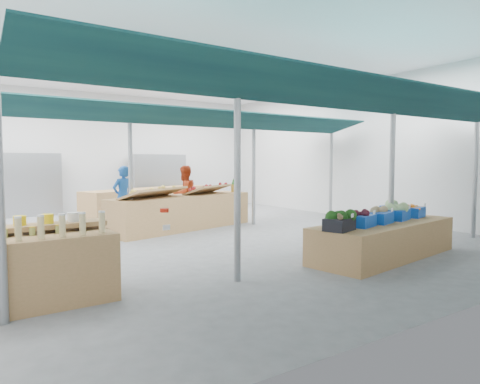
# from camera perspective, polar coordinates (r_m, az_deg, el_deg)

# --- Properties ---
(floor) EXTENTS (13.00, 13.00, 0.00)m
(floor) POSITION_cam_1_polar(r_m,az_deg,el_deg) (10.28, -8.01, -5.76)
(floor) COLOR slate
(floor) RESTS_ON ground
(hall) EXTENTS (13.00, 13.00, 13.00)m
(hall) POSITION_cam_1_polar(r_m,az_deg,el_deg) (11.48, -11.28, 8.47)
(hall) COLOR silver
(hall) RESTS_ON ground
(pole_grid) EXTENTS (10.00, 4.60, 3.00)m
(pole_grid) POSITION_cam_1_polar(r_m,az_deg,el_deg) (8.99, 1.09, 4.49)
(pole_grid) COLOR gray
(pole_grid) RESTS_ON floor
(awnings) EXTENTS (9.50, 7.08, 0.30)m
(awnings) POSITION_cam_1_polar(r_m,az_deg,el_deg) (9.05, 1.10, 10.63)
(awnings) COLOR #0A262D
(awnings) RESTS_ON pole_grid
(back_shelving_left) EXTENTS (2.00, 0.50, 2.00)m
(back_shelving_left) POSITION_cam_1_polar(r_m,az_deg,el_deg) (15.27, -26.58, 0.82)
(back_shelving_left) COLOR #B23F33
(back_shelving_left) RESTS_ON floor
(back_shelving_right) EXTENTS (2.00, 0.50, 2.00)m
(back_shelving_right) POSITION_cam_1_polar(r_m,az_deg,el_deg) (16.44, -10.83, 1.37)
(back_shelving_right) COLOR #B23F33
(back_shelving_right) RESTS_ON floor
(bottle_shelf) EXTENTS (1.93, 1.18, 1.13)m
(bottle_shelf) POSITION_cam_1_polar(r_m,az_deg,el_deg) (5.82, -26.16, -9.05)
(bottle_shelf) COLOR olive
(bottle_shelf) RESTS_ON floor
(veg_counter) EXTENTS (3.44, 1.59, 0.64)m
(veg_counter) POSITION_cam_1_polar(r_m,az_deg,el_deg) (8.27, 18.69, -6.05)
(veg_counter) COLOR olive
(veg_counter) RESTS_ON floor
(fruit_counter) EXTENTS (4.20, 2.00, 0.88)m
(fruit_counter) POSITION_cam_1_polar(r_m,az_deg,el_deg) (11.18, -7.65, -2.70)
(fruit_counter) COLOR olive
(fruit_counter) RESTS_ON floor
(far_counter) EXTENTS (4.83, 2.64, 0.87)m
(far_counter) POSITION_cam_1_polar(r_m,az_deg,el_deg) (14.65, -12.06, -1.19)
(far_counter) COLOR olive
(far_counter) RESTS_ON floor
(crate_stack) EXTENTS (0.51, 0.40, 0.55)m
(crate_stack) POSITION_cam_1_polar(r_m,az_deg,el_deg) (10.15, 22.29, -4.59)
(crate_stack) COLOR #0F44AB
(crate_stack) RESTS_ON floor
(vendor_left) EXTENTS (0.68, 0.53, 1.64)m
(vendor_left) POSITION_cam_1_polar(r_m,az_deg,el_deg) (11.71, -15.33, -0.63)
(vendor_left) COLOR #164790
(vendor_left) RESTS_ON floor
(vendor_right) EXTENTS (0.93, 0.80, 1.64)m
(vendor_right) POSITION_cam_1_polar(r_m,az_deg,el_deg) (12.39, -7.41, -0.28)
(vendor_right) COLOR #A93314
(vendor_right) RESTS_ON floor
(crate_broccoli) EXTENTS (0.58, 0.48, 0.35)m
(crate_broccoli) POSITION_cam_1_polar(r_m,az_deg,el_deg) (7.00, 13.10, -3.76)
(crate_broccoli) COLOR black
(crate_broccoli) RESTS_ON veg_counter
(crate_beets) EXTENTS (0.58, 0.48, 0.29)m
(crate_beets) POSITION_cam_1_polar(r_m,az_deg,el_deg) (7.54, 15.88, -3.45)
(crate_beets) COLOR #0F44AB
(crate_beets) RESTS_ON veg_counter
(crate_celeriac) EXTENTS (0.58, 0.48, 0.31)m
(crate_celeriac) POSITION_cam_1_polar(r_m,az_deg,el_deg) (8.05, 18.13, -2.95)
(crate_celeriac) COLOR #0F44AB
(crate_celeriac) RESTS_ON veg_counter
(crate_cabbage) EXTENTS (0.58, 0.48, 0.35)m
(crate_cabbage) POSITION_cam_1_polar(r_m,az_deg,el_deg) (8.61, 20.25, -2.47)
(crate_cabbage) COLOR #0F44AB
(crate_cabbage) RESTS_ON veg_counter
(crate_carrots) EXTENTS (0.58, 0.48, 0.29)m
(crate_carrots) POSITION_cam_1_polar(r_m,az_deg,el_deg) (9.19, 22.09, -2.41)
(crate_carrots) COLOR #0F44AB
(crate_carrots) RESTS_ON veg_counter
(sparrow) EXTENTS (0.12, 0.09, 0.11)m
(sparrow) POSITION_cam_1_polar(r_m,az_deg,el_deg) (6.80, 13.18, -3.23)
(sparrow) COLOR brown
(sparrow) RESTS_ON crate_broccoli
(pole_ribbon) EXTENTS (0.12, 0.12, 0.28)m
(pole_ribbon) POSITION_cam_1_polar(r_m,az_deg,el_deg) (5.72, -10.02, -2.63)
(pole_ribbon) COLOR red
(pole_ribbon) RESTS_ON pole_grid
(apple_heap_yellow) EXTENTS (2.00, 1.56, 0.27)m
(apple_heap_yellow) POSITION_cam_1_polar(r_m,az_deg,el_deg) (10.44, -11.36, 0.12)
(apple_heap_yellow) COLOR #997247
(apple_heap_yellow) RESTS_ON fruit_counter
(apple_heap_red) EXTENTS (1.65, 1.36, 0.27)m
(apple_heap_red) POSITION_cam_1_polar(r_m,az_deg,el_deg) (11.61, -4.28, 0.57)
(apple_heap_red) COLOR #997247
(apple_heap_red) RESTS_ON fruit_counter
(pineapple) EXTENTS (0.14, 0.14, 0.39)m
(pineapple) POSITION_cam_1_polar(r_m,az_deg,el_deg) (12.35, -0.89, 0.86)
(pineapple) COLOR #8C6019
(pineapple) RESTS_ON fruit_counter
(crate_extra) EXTENTS (0.52, 0.42, 0.32)m
(crate_extra) POSITION_cam_1_polar(r_m,az_deg,el_deg) (9.37, 19.81, -2.02)
(crate_extra) COLOR #0F44AB
(crate_extra) RESTS_ON veg_counter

